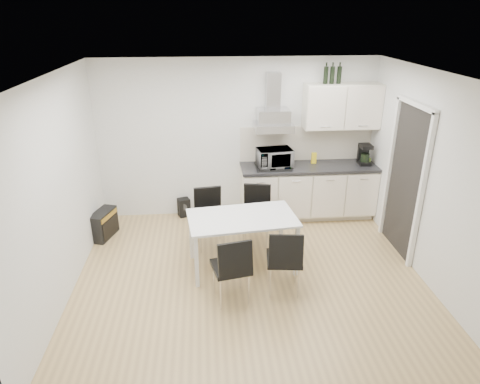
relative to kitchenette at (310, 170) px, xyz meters
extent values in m
plane|color=tan|center=(-1.19, -1.73, -0.83)|extent=(4.50, 4.50, 0.00)
cube|color=silver|center=(-1.19, 0.27, 0.47)|extent=(4.50, 0.10, 2.60)
cube|color=silver|center=(-1.19, -3.73, 0.47)|extent=(4.50, 0.10, 2.60)
cube|color=silver|center=(-3.44, -1.73, 0.47)|extent=(0.10, 4.00, 2.60)
cube|color=silver|center=(1.06, -1.73, 0.47)|extent=(0.10, 4.00, 2.60)
plane|color=white|center=(-1.19, -1.73, 1.77)|extent=(4.50, 4.50, 0.00)
cube|color=white|center=(1.02, -1.18, 0.22)|extent=(0.08, 1.04, 2.10)
cube|color=beige|center=(-0.04, 0.01, -0.78)|extent=(2.16, 0.52, 0.10)
cube|color=silver|center=(-0.04, -0.03, -0.35)|extent=(2.20, 0.60, 0.76)
cube|color=#262629|center=(-0.04, -0.04, 0.07)|extent=(2.22, 0.64, 0.04)
cube|color=beige|center=(-0.04, 0.25, 0.38)|extent=(2.20, 0.02, 0.58)
cube|color=silver|center=(0.46, 0.09, 1.02)|extent=(1.20, 0.35, 0.70)
cube|color=silver|center=(-0.64, 0.05, 0.82)|extent=(0.60, 0.46, 0.30)
cube|color=silver|center=(-0.64, 0.16, 1.27)|extent=(0.22, 0.20, 0.55)
imported|color=silver|center=(-0.61, -0.05, 0.27)|extent=(0.58, 0.37, 0.37)
cube|color=yellow|center=(0.06, 0.07, 0.18)|extent=(0.08, 0.04, 0.18)
cylinder|color=brown|center=(0.89, -0.08, 0.14)|extent=(0.04, 0.04, 0.11)
cylinder|color=#4C6626|center=(0.95, -0.08, 0.14)|extent=(0.04, 0.04, 0.11)
cylinder|color=black|center=(0.16, 0.09, 1.53)|extent=(0.07, 0.07, 0.32)
cylinder|color=black|center=(0.26, 0.09, 1.53)|extent=(0.07, 0.07, 0.32)
cylinder|color=black|center=(0.37, 0.09, 1.53)|extent=(0.07, 0.07, 0.32)
cube|color=white|center=(-1.26, -1.48, -0.10)|extent=(1.49, 0.96, 0.03)
cube|color=white|center=(-1.87, -1.90, -0.47)|extent=(0.06, 0.06, 0.72)
cube|color=white|center=(-0.58, -1.75, -0.47)|extent=(0.06, 0.06, 0.72)
cube|color=white|center=(-1.95, -1.20, -0.47)|extent=(0.06, 0.06, 0.72)
cube|color=white|center=(-0.66, -1.05, -0.47)|extent=(0.06, 0.06, 0.72)
cube|color=black|center=(-3.31, -0.47, -0.62)|extent=(0.36, 0.56, 0.43)
cube|color=gold|center=(-3.20, -0.47, -0.46)|extent=(0.15, 0.45, 0.07)
cube|color=black|center=(-2.11, 0.17, -0.67)|extent=(0.23, 0.22, 0.31)
camera|label=1|loc=(-1.73, -6.48, 2.42)|focal=32.00mm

